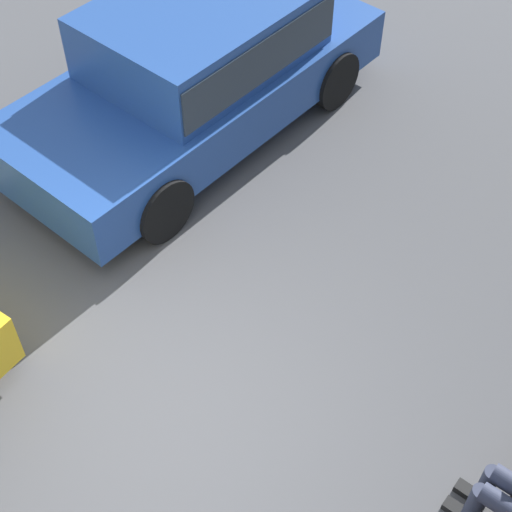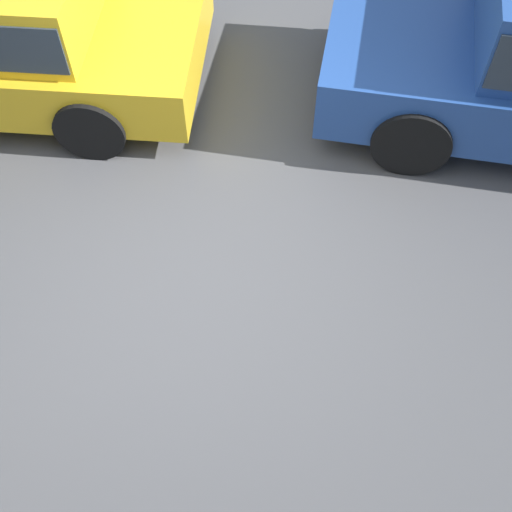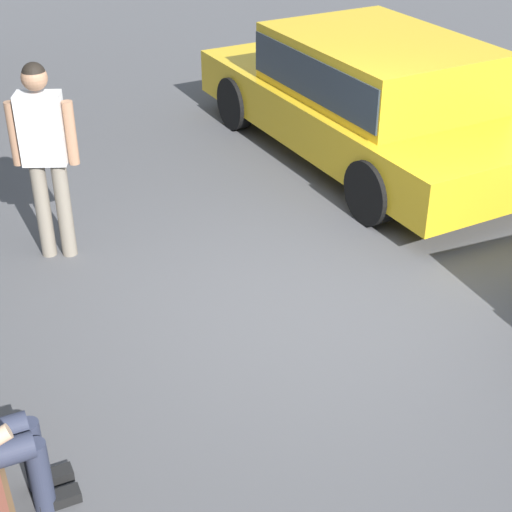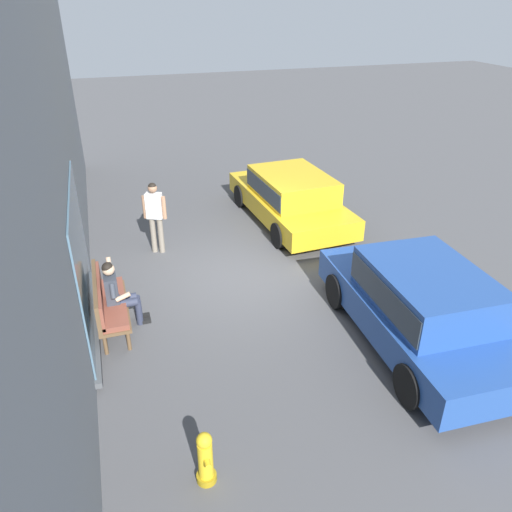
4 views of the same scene
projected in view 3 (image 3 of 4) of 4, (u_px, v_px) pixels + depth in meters
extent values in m
plane|color=#4C4C4F|center=(311.00, 307.00, 6.25)|extent=(60.00, 60.00, 0.00)
cylinder|color=#2D3347|center=(34.00, 455.00, 4.50)|extent=(0.12, 0.12, 0.49)
cube|color=black|center=(53.00, 477.00, 4.64)|extent=(0.10, 0.24, 0.07)
cylinder|color=#2D3347|center=(40.00, 477.00, 4.36)|extent=(0.12, 0.12, 0.49)
cube|color=black|center=(60.00, 499.00, 4.50)|extent=(0.10, 0.24, 0.07)
cube|color=gold|center=(364.00, 112.00, 8.66)|extent=(4.58, 2.14, 0.51)
cube|color=gold|center=(378.00, 67.00, 8.24)|extent=(2.42, 1.79, 0.61)
cube|color=#28333D|center=(378.00, 67.00, 8.24)|extent=(2.38, 1.82, 0.43)
cylinder|color=black|center=(235.00, 103.00, 9.43)|extent=(0.64, 0.22, 0.63)
cylinder|color=black|center=(358.00, 81.00, 10.18)|extent=(0.64, 0.22, 0.63)
cylinder|color=black|center=(370.00, 192.00, 7.33)|extent=(0.64, 0.22, 0.63)
cylinder|color=gray|center=(64.00, 210.00, 6.74)|extent=(0.13, 0.13, 0.88)
cylinder|color=gray|center=(43.00, 210.00, 6.74)|extent=(0.13, 0.13, 0.88)
cube|color=silver|center=(42.00, 129.00, 6.37)|extent=(0.33, 0.41, 0.60)
cylinder|color=#A37556|center=(71.00, 133.00, 6.39)|extent=(0.09, 0.09, 0.54)
cylinder|color=#A37556|center=(14.00, 134.00, 6.38)|extent=(0.09, 0.09, 0.54)
sphere|color=#A37556|center=(34.00, 78.00, 6.15)|extent=(0.21, 0.21, 0.21)
sphere|color=black|center=(34.00, 74.00, 6.13)|extent=(0.19, 0.19, 0.19)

